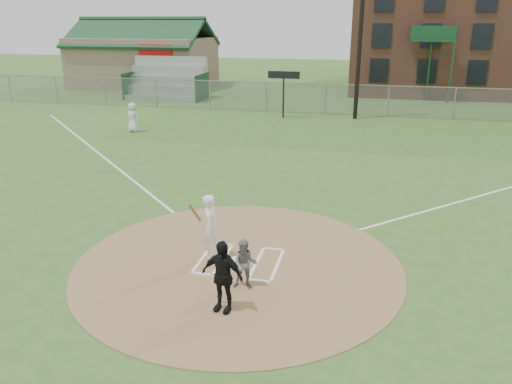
% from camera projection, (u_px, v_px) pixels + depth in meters
% --- Properties ---
extents(ground, '(140.00, 140.00, 0.00)m').
position_uv_depth(ground, '(238.00, 264.00, 12.88)').
color(ground, '#335C1F').
rests_on(ground, ground).
extents(dirt_circle, '(8.40, 8.40, 0.02)m').
position_uv_depth(dirt_circle, '(238.00, 264.00, 12.88)').
color(dirt_circle, olive).
rests_on(dirt_circle, ground).
extents(home_plate, '(0.56, 0.56, 0.03)m').
position_uv_depth(home_plate, '(230.00, 261.00, 12.99)').
color(home_plate, white).
rests_on(home_plate, dirt_circle).
extents(foul_line_third, '(17.04, 17.04, 0.01)m').
position_uv_depth(foul_line_third, '(102.00, 156.00, 23.11)').
color(foul_line_third, white).
rests_on(foul_line_third, ground).
extents(catcher, '(0.66, 0.56, 1.20)m').
position_uv_depth(catcher, '(245.00, 264.00, 11.55)').
color(catcher, slate).
rests_on(catcher, dirt_circle).
extents(umpire, '(1.01, 0.56, 1.63)m').
position_uv_depth(umpire, '(222.00, 276.00, 10.57)').
color(umpire, black).
rests_on(umpire, dirt_circle).
extents(ondeck_player, '(0.89, 0.69, 1.62)m').
position_uv_depth(ondeck_player, '(133.00, 117.00, 27.80)').
color(ondeck_player, silver).
rests_on(ondeck_player, ground).
extents(batters_boxes, '(2.08, 1.88, 0.01)m').
position_uv_depth(batters_boxes, '(240.00, 261.00, 13.01)').
color(batters_boxes, white).
rests_on(batters_boxes, dirt_circle).
extents(batter_at_plate, '(0.61, 1.04, 1.78)m').
position_uv_depth(batter_at_plate, '(212.00, 227.00, 12.86)').
color(batter_at_plate, white).
rests_on(batter_at_plate, dirt_circle).
extents(outfield_fence, '(56.08, 0.08, 2.03)m').
position_uv_depth(outfield_fence, '(326.00, 99.00, 32.78)').
color(outfield_fence, slate).
rests_on(outfield_fence, ground).
extents(bleachers, '(6.08, 3.20, 3.20)m').
position_uv_depth(bleachers, '(166.00, 78.00, 39.27)').
color(bleachers, '#B7BABF').
rests_on(bleachers, ground).
extents(clubhouse, '(12.20, 8.71, 6.23)m').
position_uv_depth(clubhouse, '(144.00, 60.00, 46.34)').
color(clubhouse, '#8B755E').
rests_on(clubhouse, ground).
extents(light_pole, '(1.20, 0.30, 12.22)m').
position_uv_depth(light_pole, '(362.00, 8.00, 29.59)').
color(light_pole, black).
rests_on(light_pole, ground).
extents(scoreboard_sign, '(2.00, 0.10, 2.93)m').
position_uv_depth(scoreboard_sign, '(284.00, 80.00, 31.22)').
color(scoreboard_sign, black).
rests_on(scoreboard_sign, ground).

